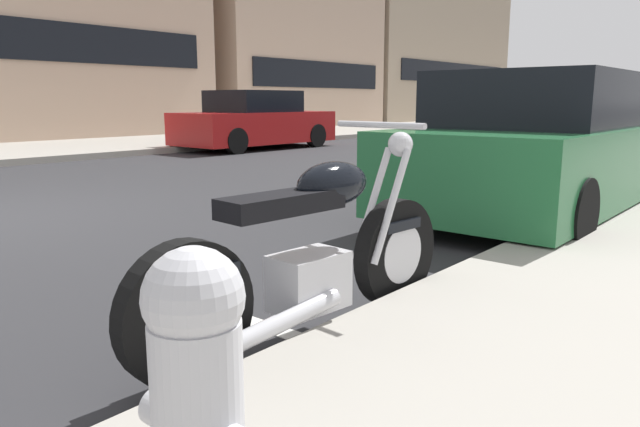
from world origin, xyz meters
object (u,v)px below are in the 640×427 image
car_opposite_curb (255,122)px  fire_hydrant (198,397)px  parked_motorcycle (312,258)px  parked_car_mid_block (538,150)px

car_opposite_curb → fire_hydrant: bearing=46.4°
parked_motorcycle → car_opposite_curb: 12.73m
parked_car_mid_block → car_opposite_curb: size_ratio=0.97×
car_opposite_curb → fire_hydrant: size_ratio=5.58×
fire_hydrant → parked_motorcycle: bearing=31.6°
car_opposite_curb → parked_car_mid_block: bearing=64.9°
parked_car_mid_block → fire_hydrant: 5.84m
parked_car_mid_block → car_opposite_curb: 10.00m
car_opposite_curb → fire_hydrant: car_opposite_curb is taller
parked_car_mid_block → fire_hydrant: (-5.70, -1.28, -0.16)m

